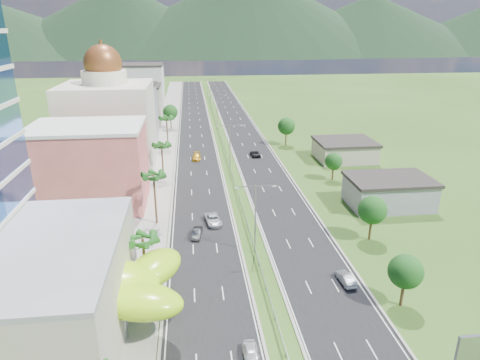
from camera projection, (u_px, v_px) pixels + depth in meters
name	position (u px, v px, depth m)	size (l,w,h in m)	color
ground	(266.00, 290.00, 55.82)	(500.00, 500.00, 0.00)	#2D5119
road_left	(196.00, 131.00, 139.00)	(11.00, 260.00, 0.04)	black
road_right	(241.00, 130.00, 140.64)	(11.00, 260.00, 0.04)	black
sidewalk_left	(166.00, 132.00, 137.95)	(7.00, 260.00, 0.12)	gray
median_guardrail	(223.00, 143.00, 122.80)	(0.10, 216.06, 0.76)	gray
streetlight_median_b	(255.00, 212.00, 62.85)	(6.04, 0.25, 11.00)	gray
streetlight_median_c	(230.00, 142.00, 100.18)	(6.04, 0.25, 11.00)	gray
streetlight_median_d	(217.00, 107.00, 142.18)	(6.04, 0.25, 11.00)	gray
streetlight_median_e	(210.00, 89.00, 184.19)	(6.04, 0.25, 11.00)	gray
lime_canopy	(99.00, 285.00, 48.19)	(18.00, 15.00, 7.40)	#9EDB15
pink_shophouse	(90.00, 167.00, 80.07)	(20.00, 15.00, 15.00)	#CE5954
domed_building	(109.00, 121.00, 100.22)	(20.00, 20.00, 28.70)	beige
midrise_grey	(128.00, 114.00, 124.81)	(16.00, 15.00, 16.00)	gray
midrise_beige	(137.00, 106.00, 145.86)	(16.00, 15.00, 13.00)	#AAA38C
midrise_white	(143.00, 89.00, 166.47)	(16.00, 15.00, 18.00)	silver
shed_near	(389.00, 193.00, 81.35)	(15.00, 10.00, 5.00)	gray
shed_far	(344.00, 151.00, 109.67)	(14.00, 12.00, 4.40)	#AAA38C
palm_tree_b	(143.00, 242.00, 53.58)	(3.60, 3.60, 8.10)	#47301C
palm_tree_c	(154.00, 178.00, 71.76)	(3.60, 3.60, 9.60)	#47301C
palm_tree_d	(162.00, 147.00, 93.55)	(3.60, 3.60, 8.60)	#47301C
palm_tree_e	(166.00, 120.00, 116.63)	(3.60, 3.60, 9.40)	#47301C
leafy_tree_lfar	(170.00, 112.00, 140.89)	(4.90, 4.90, 8.05)	#47301C
leafy_tree_ra	(406.00, 272.00, 51.26)	(4.20, 4.20, 6.90)	#47301C
leafy_tree_rb	(372.00, 210.00, 67.32)	(4.55, 4.55, 7.47)	#47301C
leafy_tree_rc	(334.00, 161.00, 94.06)	(3.85, 3.85, 6.33)	#47301C
leafy_tree_rd	(286.00, 126.00, 121.21)	(4.90, 4.90, 8.05)	#47301C
mountain_ridge	(250.00, 56.00, 482.39)	(860.00, 140.00, 90.00)	black
car_white_near_left	(251.00, 355.00, 43.94)	(1.61, 3.99, 1.36)	silver
car_dark_left	(197.00, 233.00, 69.70)	(1.40, 4.02, 1.32)	black
car_silver_mid_left	(213.00, 219.00, 74.37)	(2.44, 5.28, 1.47)	#B4B9BD
car_yellow_far_left	(197.00, 157.00, 109.82)	(2.04, 5.03, 1.46)	gold
car_silver_right	(346.00, 278.00, 57.21)	(1.45, 4.16, 1.37)	#929499
car_dark_far_right	(255.00, 154.00, 112.61)	(2.25, 4.88, 1.36)	black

